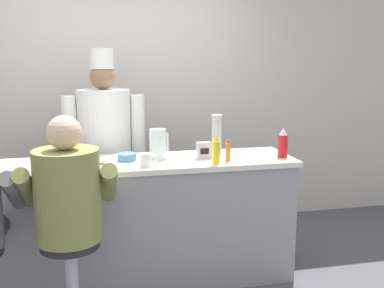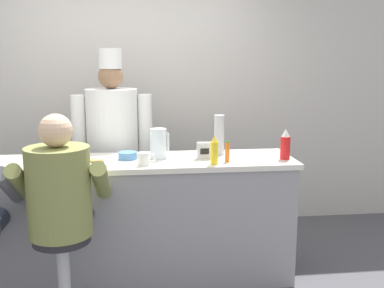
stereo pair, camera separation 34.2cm
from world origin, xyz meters
The scene contains 13 objects.
wall_back centered at (0.00, 1.55, 1.35)m, with size 10.00×0.06×2.70m.
diner_counter centered at (0.00, 0.30, 0.49)m, with size 2.54×0.61×0.97m.
ketchup_bottle_red centered at (1.19, 0.20, 1.08)m, with size 0.08×0.08×0.24m.
mustard_bottle_yellow centered at (0.62, 0.10, 1.07)m, with size 0.06×0.06×0.21m.
hot_sauce_bottle_orange centered at (0.73, 0.16, 1.05)m, with size 0.04×0.04×0.16m.
water_pitcher_clear centered at (0.22, 0.34, 1.09)m, with size 0.15×0.13×0.23m.
breakfast_plate centered at (-0.23, 0.20, 0.99)m, with size 0.26×0.26×0.05m.
cereal_bowl centered at (-0.01, 0.34, 1.00)m, with size 0.14×0.14×0.05m.
coffee_mug_white centered at (0.11, 0.12, 1.02)m, with size 0.13×0.09×0.09m.
cup_stack_steel centered at (0.71, 0.43, 1.13)m, with size 0.09×0.09×0.32m.
napkin_dispenser_chrome centered at (0.57, 0.29, 1.04)m, with size 0.11×0.07×0.13m.
diner_seated_olive centered at (-0.42, -0.28, 0.87)m, with size 0.60×0.59×1.41m.
cook_in_whites_near centered at (-0.16, 0.94, 1.00)m, with size 0.71×0.46×1.82m.
Camera 1 is at (-0.25, -3.01, 1.73)m, focal length 42.00 mm.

